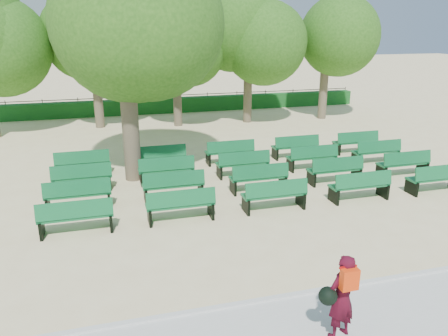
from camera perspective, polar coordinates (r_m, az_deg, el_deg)
name	(u,v)px	position (r m, az deg, el deg)	size (l,w,h in m)	color
ground	(220,190)	(14.58, -0.48, -2.88)	(120.00, 120.00, 0.00)	beige
paving	(328,332)	(8.51, 13.41, -20.11)	(30.00, 2.20, 0.06)	silver
curb	(300,295)	(9.32, 9.94, -15.97)	(30.00, 0.12, 0.10)	silver
hedge	(162,106)	(27.79, -8.07, 8.08)	(26.00, 0.70, 0.90)	#175C1F
fence	(162,112)	(28.26, -8.14, 7.31)	(26.00, 0.10, 1.02)	black
tree_line	(173,126)	(23.99, -6.72, 5.44)	(21.80, 6.80, 7.04)	#32681C
bench_array	(249,180)	(15.24, 3.33, -1.56)	(1.94, 0.70, 1.21)	#116434
tree_among	(124,37)	(15.07, -12.89, 16.29)	(5.00, 5.00, 7.14)	brown
person	(341,296)	(7.94, 15.00, -15.86)	(0.78, 0.53, 1.57)	#420919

